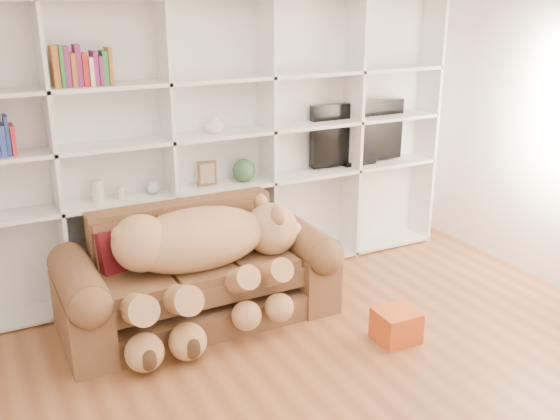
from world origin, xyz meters
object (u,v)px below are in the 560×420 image
sofa (197,280)px  tv (357,134)px  teddy_bear (202,254)px  gift_box (396,326)px

sofa → tv: 2.15m
sofa → teddy_bear: 0.33m
teddy_bear → tv: 2.13m
gift_box → tv: (0.72, 1.63, 1.04)m
sofa → tv: (1.88, 0.65, 0.83)m
gift_box → tv: size_ratio=0.29×
teddy_bear → gift_box: 1.50m
sofa → tv: size_ratio=2.05×
teddy_bear → gift_box: size_ratio=5.41×
teddy_bear → sofa: bearing=82.2°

